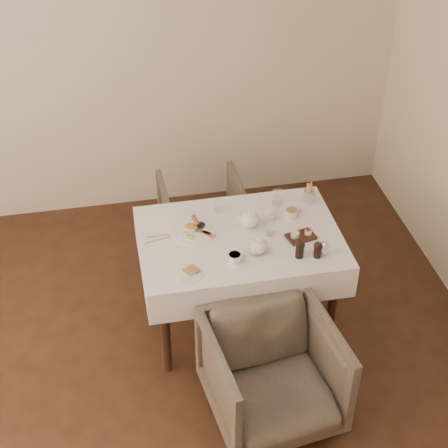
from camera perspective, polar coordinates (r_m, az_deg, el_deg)
table at (r=4.42m, az=1.31°, el=-2.18°), size 1.28×0.88×0.75m
armchair_near at (r=4.10m, az=4.06°, el=-12.29°), size 0.82×0.83×0.68m
armchair_far at (r=5.31m, az=-1.82°, el=0.82°), size 0.63×0.65×0.57m
breakfast_plate at (r=4.38m, az=-2.56°, el=-0.53°), size 0.29×0.29×0.04m
side_plate at (r=4.07m, az=-2.92°, el=-4.11°), size 0.17×0.16×0.02m
teapot_centre at (r=4.38m, az=2.18°, el=0.47°), size 0.18×0.15×0.13m
teapot_front at (r=4.18m, az=2.81°, el=-1.75°), size 0.19×0.16×0.13m
creamer at (r=4.48m, az=3.91°, el=0.90°), size 0.07×0.07×0.08m
teacup_near at (r=4.13m, az=0.89°, el=-2.90°), size 0.13×0.13×0.06m
teacup_far at (r=4.50m, az=5.63°, el=0.83°), size 0.14×0.14×0.07m
glass_left at (r=4.53m, az=-0.47°, el=1.56°), size 0.07×0.07×0.09m
glass_mid at (r=4.34m, az=3.90°, el=-0.43°), size 0.07×0.07×0.09m
glass_right at (r=4.61m, az=4.48°, el=2.21°), size 0.09×0.09×0.10m
condiment_board at (r=4.35m, az=6.39°, el=-0.97°), size 0.20×0.16×0.05m
pepper_mill_left at (r=4.17m, az=6.32°, el=-2.07°), size 0.07×0.07×0.12m
pepper_mill_right at (r=4.19m, az=7.79°, el=-2.11°), size 0.07×0.07×0.11m
silver_pot at (r=4.22m, az=8.32°, el=-1.86°), size 0.10×0.09×0.11m
fries_cup at (r=4.64m, az=7.09°, el=2.54°), size 0.07×0.07×0.16m
cutlery_fork at (r=4.36m, az=-5.39°, el=-0.98°), size 0.17×0.02×0.00m
cutlery_knife at (r=4.33m, az=-5.41°, el=-1.31°), size 0.19×0.06×0.00m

